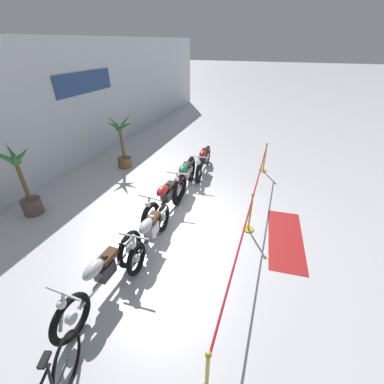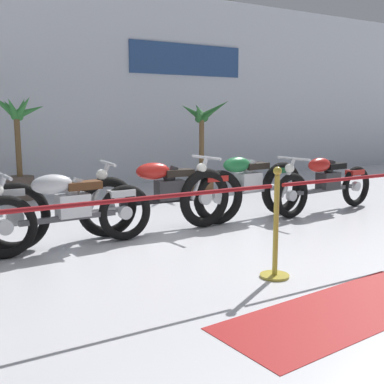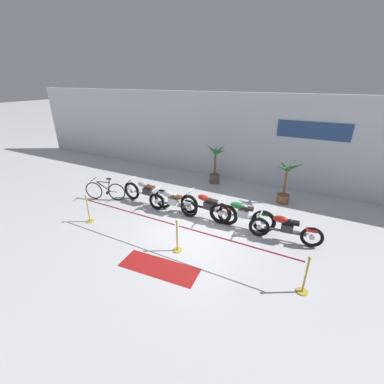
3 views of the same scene
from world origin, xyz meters
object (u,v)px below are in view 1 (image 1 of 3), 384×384
object	(u,v)px
motorcycle_silver_1	(150,232)
stanchion_mid_right	(264,162)
motorcycle_green_3	(185,177)
stanchion_mid_left	(250,218)
motorcycle_silver_0	(103,275)
stanchion_far_left	(241,243)
floor_banner	(286,238)
potted_palm_right_of_row	(24,185)
motorcycle_red_2	(166,198)
potted_palm_left_of_row	(123,145)
motorcycle_red_4	(203,160)

from	to	relation	value
motorcycle_silver_1	stanchion_mid_right	xyz separation A→B (m)	(4.92, -1.96, -0.10)
motorcycle_green_3	stanchion_mid_left	xyz separation A→B (m)	(-1.26, -2.16, -0.13)
motorcycle_silver_0	motorcycle_silver_1	size ratio (longest dim) A/B	1.15
motorcycle_green_3	stanchion_far_left	world-z (taller)	stanchion_far_left
floor_banner	potted_palm_right_of_row	bearing A→B (deg)	95.10
potted_palm_right_of_row	stanchion_far_left	size ratio (longest dim) A/B	0.27
motorcycle_red_2	potted_palm_right_of_row	bearing A→B (deg)	108.82
motorcycle_silver_1	motorcycle_red_2	distance (m)	1.39
potted_palm_left_of_row	motorcycle_red_2	bearing A→B (deg)	-129.87
motorcycle_red_2	motorcycle_green_3	size ratio (longest dim) A/B	1.03
potted_palm_right_of_row	stanchion_mid_right	distance (m)	7.36
potted_palm_left_of_row	stanchion_far_left	world-z (taller)	potted_palm_left_of_row
stanchion_mid_left	floor_banner	xyz separation A→B (m)	(-0.05, -0.90, -0.35)
motorcycle_red_2	stanchion_mid_right	xyz separation A→B (m)	(3.55, -2.19, -0.12)
motorcycle_red_4	motorcycle_green_3	bearing A→B (deg)	174.21
motorcycle_silver_1	motorcycle_red_4	distance (m)	4.12
motorcycle_red_4	potted_palm_left_of_row	xyz separation A→B (m)	(-0.51, 2.87, 0.38)
motorcycle_silver_1	potted_palm_right_of_row	bearing A→B (deg)	86.89
potted_palm_left_of_row	stanchion_mid_right	world-z (taller)	potted_palm_left_of_row
potted_palm_right_of_row	floor_banner	xyz separation A→B (m)	(1.14, -6.52, -0.87)
stanchion_mid_left	potted_palm_left_of_row	bearing A→B (deg)	65.55
motorcycle_green_3	motorcycle_red_4	bearing A→B (deg)	-5.79
motorcycle_red_4	stanchion_mid_right	size ratio (longest dim) A/B	2.14
motorcycle_silver_1	stanchion_far_left	world-z (taller)	stanchion_far_left
stanchion_mid_right	stanchion_far_left	bearing A→B (deg)	180.00
motorcycle_silver_0	stanchion_mid_left	xyz separation A→B (m)	(2.76, -2.18, -0.13)
motorcycle_silver_0	potted_palm_left_of_row	xyz separation A→B (m)	(4.98, 2.70, 0.35)
motorcycle_green_3	stanchion_mid_left	world-z (taller)	stanchion_mid_left
motorcycle_green_3	potted_palm_left_of_row	distance (m)	2.91
motorcycle_silver_0	floor_banner	xyz separation A→B (m)	(2.70, -3.07, -0.49)
stanchion_mid_left	motorcycle_green_3	bearing A→B (deg)	59.66
motorcycle_silver_1	motorcycle_green_3	bearing A→B (deg)	4.30
motorcycle_green_3	motorcycle_red_4	xyz separation A→B (m)	(1.46, -0.15, -0.03)
stanchion_mid_left	floor_banner	world-z (taller)	stanchion_mid_left
motorcycle_green_3	floor_banner	bearing A→B (deg)	-113.34
potted_palm_right_of_row	motorcycle_silver_0	bearing A→B (deg)	-114.36
floor_banner	stanchion_mid_right	bearing A→B (deg)	9.22
potted_palm_right_of_row	stanchion_mid_left	distance (m)	5.78
motorcycle_red_2	stanchion_far_left	bearing A→B (deg)	-121.03
motorcycle_silver_0	motorcycle_green_3	xyz separation A→B (m)	(4.02, -0.02, -0.00)
motorcycle_silver_0	stanchion_mid_right	bearing A→B (deg)	-19.11
motorcycle_green_3	stanchion_far_left	size ratio (longest dim) A/B	0.32
motorcycle_red_4	stanchion_far_left	distance (m)	4.54
motorcycle_silver_0	motorcycle_red_2	world-z (taller)	motorcycle_silver_0
motorcycle_green_3	potted_palm_right_of_row	xyz separation A→B (m)	(-2.46, 3.47, 0.39)
stanchion_far_left	floor_banner	bearing A→B (deg)	-34.79
motorcycle_green_3	motorcycle_silver_1	bearing A→B (deg)	-175.70
potted_palm_left_of_row	motorcycle_red_4	bearing A→B (deg)	-80.02
motorcycle_red_2	motorcycle_red_4	world-z (taller)	motorcycle_red_2
motorcycle_silver_0	motorcycle_silver_1	bearing A→B (deg)	-9.14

